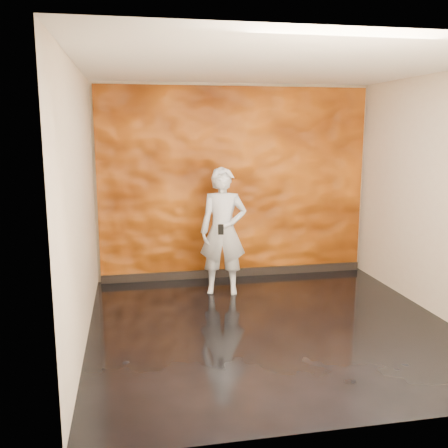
{
  "coord_description": "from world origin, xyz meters",
  "views": [
    {
      "loc": [
        -1.51,
        -5.09,
        2.17
      ],
      "look_at": [
        -0.39,
        0.8,
        1.02
      ],
      "focal_mm": 40.0,
      "sensor_mm": 36.0,
      "label": 1
    }
  ],
  "objects": [
    {
      "name": "feature_wall",
      "position": [
        0.0,
        1.96,
        1.38
      ],
      "size": [
        3.9,
        0.06,
        2.75
      ],
      "primitive_type": "cube",
      "color": "orange",
      "rests_on": "ground"
    },
    {
      "name": "phone",
      "position": [
        -0.39,
        1.0,
        0.91
      ],
      "size": [
        0.07,
        0.03,
        0.14
      ],
      "primitive_type": "cube",
      "rotation": [
        0.0,
        0.0,
        -0.2
      ],
      "color": "black",
      "rests_on": "man"
    },
    {
      "name": "room",
      "position": [
        0.0,
        0.0,
        1.4
      ],
      "size": [
        4.02,
        4.02,
        2.81
      ],
      "color": "black",
      "rests_on": "ground"
    },
    {
      "name": "man",
      "position": [
        -0.31,
        1.24,
        0.84
      ],
      "size": [
        0.68,
        0.52,
        1.68
      ],
      "primitive_type": "imported",
      "rotation": [
        0.0,
        0.0,
        -0.22
      ],
      "color": "#9298A0",
      "rests_on": "ground"
    },
    {
      "name": "baseboard",
      "position": [
        0.0,
        1.92,
        0.06
      ],
      "size": [
        3.9,
        0.04,
        0.12
      ],
      "primitive_type": "cube",
      "color": "black",
      "rests_on": "ground"
    }
  ]
}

